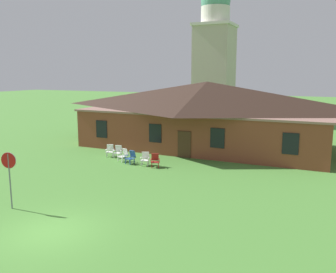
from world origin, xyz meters
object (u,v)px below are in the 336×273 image
object	(u,v)px
lawn_chair_by_porch	(110,150)
lawn_chair_right_end	(145,158)
lawn_chair_left_end	(124,155)
lawn_chair_near_door	(118,151)
lawn_chair_middle	(131,157)
stop_sign	(9,169)
lawn_chair_far_side	(155,160)

from	to	relation	value
lawn_chair_by_porch	lawn_chair_right_end	bearing A→B (deg)	-18.09
lawn_chair_left_end	lawn_chair_near_door	bearing A→B (deg)	139.76
lawn_chair_by_porch	lawn_chair_middle	size ratio (longest dim) A/B	1.00
lawn_chair_near_door	lawn_chair_right_end	xyz separation A→B (m)	(3.09, -1.23, 0.00)
lawn_chair_middle	stop_sign	bearing A→B (deg)	-93.91
stop_sign	lawn_chair_right_end	distance (m)	10.46
lawn_chair_far_side	lawn_chair_left_end	bearing A→B (deg)	170.80
stop_sign	lawn_chair_left_end	distance (m)	10.62
stop_sign	lawn_chair_right_end	xyz separation A→B (m)	(1.87, 10.18, -1.51)
lawn_chair_left_end	lawn_chair_far_side	size ratio (longest dim) A/B	1.00
lawn_chair_left_end	lawn_chair_middle	bearing A→B (deg)	-22.30
lawn_chair_by_porch	lawn_chair_middle	xyz separation A→B (m)	(2.69, -1.28, 0.00)
lawn_chair_by_porch	lawn_chair_far_side	bearing A→B (deg)	-16.45
stop_sign	lawn_chair_right_end	bearing A→B (deg)	79.56
lawn_chair_near_door	stop_sign	bearing A→B (deg)	-83.92
lawn_chair_far_side	lawn_chair_right_end	bearing A→B (deg)	171.21
stop_sign	lawn_chair_middle	size ratio (longest dim) A/B	2.94
stop_sign	lawn_chair_far_side	distance (m)	10.52
lawn_chair_left_end	lawn_chair_right_end	distance (m)	2.06
lawn_chair_middle	lawn_chair_far_side	bearing A→B (deg)	-3.37
lawn_chair_left_end	lawn_chair_far_side	xyz separation A→B (m)	(2.89, -0.47, 0.00)
lawn_chair_by_porch	lawn_chair_near_door	bearing A→B (deg)	-2.28
lawn_chair_near_door	lawn_chair_right_end	world-z (taller)	same
stop_sign	lawn_chair_far_side	bearing A→B (deg)	74.75
lawn_chair_far_side	lawn_chair_middle	bearing A→B (deg)	176.63
stop_sign	lawn_chair_near_door	xyz separation A→B (m)	(-1.21, 11.41, -1.51)
lawn_chair_left_end	lawn_chair_middle	distance (m)	0.92
lawn_chair_by_porch	stop_sign	bearing A→B (deg)	-80.11
stop_sign	lawn_chair_by_porch	world-z (taller)	stop_sign
lawn_chair_right_end	lawn_chair_middle	bearing A→B (deg)	-179.36
stop_sign	lawn_chair_left_end	size ratio (longest dim) A/B	2.94
lawn_chair_left_end	lawn_chair_right_end	world-z (taller)	same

